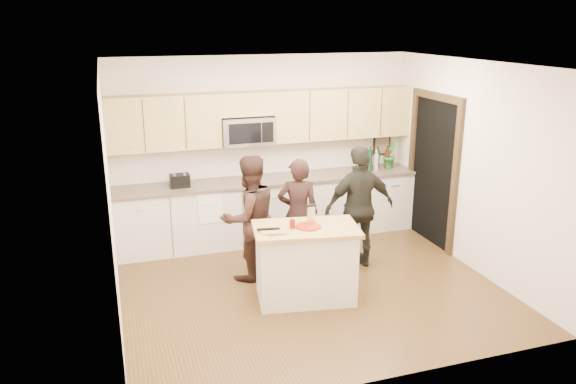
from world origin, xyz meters
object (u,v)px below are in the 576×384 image
object	(u,v)px
island	(306,263)
woman_center	(249,218)
woman_right	(359,207)
toaster	(180,181)
woman_left	(298,214)

from	to	relation	value
island	woman_center	bearing A→B (deg)	131.48
island	woman_right	xyz separation A→B (m)	(0.98, 0.67, 0.37)
island	woman_right	distance (m)	1.24
toaster	woman_right	size ratio (longest dim) A/B	0.16
woman_left	woman_right	size ratio (longest dim) A/B	0.91
island	woman_left	world-z (taller)	woman_left
island	woman_center	distance (m)	0.96
toaster	island	bearing A→B (deg)	-59.06
woman_left	woman_right	xyz separation A→B (m)	(0.77, -0.23, 0.08)
woman_center	island	bearing A→B (deg)	105.56
toaster	woman_center	distance (m)	1.40
toaster	woman_center	bearing A→B (deg)	-59.74
toaster	woman_center	xyz separation A→B (m)	(0.69, -1.19, -0.23)
woman_center	woman_right	world-z (taller)	woman_right
island	woman_right	size ratio (longest dim) A/B	0.79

